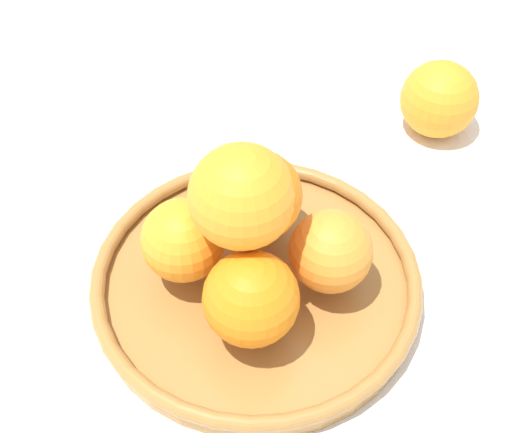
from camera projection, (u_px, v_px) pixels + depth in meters
ground_plane at (256, 291)px, 0.62m from camera, size 4.00×4.00×0.00m
fruit_bowl at (256, 281)px, 0.61m from camera, size 0.28×0.28×0.03m
orange_pile at (251, 229)px, 0.55m from camera, size 0.16×0.16×0.14m
stray_orange at (439, 99)px, 0.73m from camera, size 0.08×0.08×0.08m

